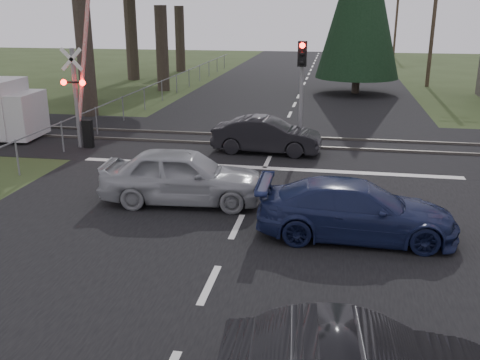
% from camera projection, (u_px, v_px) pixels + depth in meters
% --- Properties ---
extents(ground, '(120.00, 120.00, 0.00)m').
position_uv_depth(ground, '(210.00, 285.00, 10.57)').
color(ground, '#2F3E1C').
rests_on(ground, ground).
extents(road, '(14.00, 100.00, 0.01)m').
position_uv_depth(road, '(271.00, 155.00, 19.94)').
color(road, black).
rests_on(road, ground).
extents(rail_corridor, '(120.00, 8.00, 0.01)m').
position_uv_depth(rail_corridor, '(277.00, 142.00, 21.81)').
color(rail_corridor, black).
rests_on(rail_corridor, ground).
extents(stop_line, '(13.00, 0.35, 0.00)m').
position_uv_depth(stop_line, '(264.00, 168.00, 18.25)').
color(stop_line, silver).
rests_on(stop_line, ground).
extents(rail_near, '(120.00, 0.12, 0.10)m').
position_uv_depth(rail_near, '(275.00, 146.00, 21.05)').
color(rail_near, '#59544C').
rests_on(rail_near, ground).
extents(rail_far, '(120.00, 0.12, 0.10)m').
position_uv_depth(rail_far, '(279.00, 137.00, 22.55)').
color(rail_far, '#59544C').
rests_on(rail_far, ground).
extents(crossing_signal, '(1.62, 0.38, 6.96)m').
position_uv_depth(crossing_signal, '(81.00, 95.00, 20.33)').
color(crossing_signal, slate).
rests_on(crossing_signal, ground).
extents(traffic_signal_center, '(0.32, 0.48, 4.10)m').
position_uv_depth(traffic_signal_center, '(302.00, 77.00, 19.55)').
color(traffic_signal_center, slate).
rests_on(traffic_signal_center, ground).
extents(utility_pole_mid, '(1.80, 0.26, 9.00)m').
position_uv_depth(utility_pole_mid, '(434.00, 16.00, 35.81)').
color(utility_pole_mid, '#4C3D2D').
rests_on(utility_pole_mid, ground).
extents(utility_pole_far, '(1.80, 0.26, 9.00)m').
position_uv_depth(utility_pole_far, '(397.00, 13.00, 59.23)').
color(utility_pole_far, '#4C3D2D').
rests_on(utility_pole_far, ground).
extents(fence_left, '(0.10, 36.00, 1.20)m').
position_uv_depth(fence_left, '(170.00, 97.00, 32.96)').
color(fence_left, slate).
rests_on(fence_left, ground).
extents(silver_car, '(4.66, 2.17, 1.54)m').
position_uv_depth(silver_car, '(183.00, 176.00, 14.86)').
color(silver_car, '#95999D').
rests_on(silver_car, ground).
extents(blue_sedan, '(4.71, 1.98, 1.36)m').
position_uv_depth(blue_sedan, '(356.00, 210.00, 12.60)').
color(blue_sedan, '#171F45').
rests_on(blue_sedan, ground).
extents(dark_car_far, '(4.10, 1.62, 1.33)m').
position_uv_depth(dark_car_far, '(267.00, 135.00, 20.04)').
color(dark_car_far, black).
rests_on(dark_car_far, ground).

